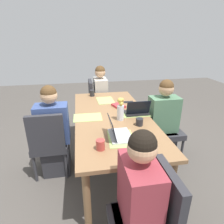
% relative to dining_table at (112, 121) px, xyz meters
% --- Properties ---
extents(ground_plane, '(10.00, 10.00, 0.00)m').
position_rel_dining_table_xyz_m(ground_plane, '(0.00, 0.00, -0.67)').
color(ground_plane, '#4C4742').
extents(dining_table, '(2.13, 0.96, 0.75)m').
position_rel_dining_table_xyz_m(dining_table, '(0.00, 0.00, 0.00)').
color(dining_table, olive).
rests_on(dining_table, ground_plane).
extents(chair_far_left_near, '(0.44, 0.44, 0.90)m').
position_rel_dining_table_xyz_m(chair_far_left_near, '(-0.10, 0.80, -0.17)').
color(chair_far_left_near, '#2D2D33').
rests_on(chair_far_left_near, ground_plane).
extents(person_far_left_near, '(0.36, 0.40, 1.19)m').
position_rel_dining_table_xyz_m(person_far_left_near, '(-0.03, 0.74, -0.15)').
color(person_far_left_near, '#2D2D33').
rests_on(person_far_left_near, ground_plane).
extents(chair_head_right_left_mid, '(0.44, 0.44, 0.90)m').
position_rel_dining_table_xyz_m(chair_head_right_left_mid, '(1.35, 0.05, -0.17)').
color(chair_head_right_left_mid, '#2D2D33').
rests_on(chair_head_right_left_mid, ground_plane).
extents(person_head_right_left_mid, '(0.40, 0.36, 1.19)m').
position_rel_dining_table_xyz_m(person_head_right_left_mid, '(1.29, -0.03, -0.15)').
color(person_head_right_left_mid, '#2D2D33').
rests_on(person_head_right_left_mid, ground_plane).
extents(chair_near_left_far, '(0.44, 0.44, 0.90)m').
position_rel_dining_table_xyz_m(chair_near_left_far, '(0.10, -0.82, -0.17)').
color(chair_near_left_far, '#2D2D33').
rests_on(chair_near_left_far, ground_plane).
extents(person_near_left_far, '(0.36, 0.40, 1.19)m').
position_rel_dining_table_xyz_m(person_near_left_far, '(0.02, -0.76, -0.15)').
color(person_near_left_far, '#2D2D33').
rests_on(person_near_left_far, ground_plane).
extents(chair_head_left_right_near, '(0.44, 0.44, 0.90)m').
position_rel_dining_table_xyz_m(chair_head_left_right_near, '(-1.38, -0.07, -0.17)').
color(chair_head_left_right_near, '#2D2D33').
rests_on(chair_head_left_right_near, ground_plane).
extents(person_head_left_right_near, '(0.40, 0.36, 1.19)m').
position_rel_dining_table_xyz_m(person_head_left_right_near, '(-1.32, 0.01, -0.15)').
color(person_head_left_right_near, '#2D2D33').
rests_on(person_head_left_right_near, ground_plane).
extents(flower_vase, '(0.09, 0.09, 0.29)m').
position_rel_dining_table_xyz_m(flower_vase, '(0.15, 0.08, 0.22)').
color(flower_vase, silver).
rests_on(flower_vase, dining_table).
extents(placemat_far_left_near, '(0.27, 0.37, 0.00)m').
position_rel_dining_table_xyz_m(placemat_far_left_near, '(-0.01, 0.32, 0.08)').
color(placemat_far_left_near, '#9EBC66').
rests_on(placemat_far_left_near, dining_table).
extents(placemat_head_right_left_mid, '(0.38, 0.29, 0.00)m').
position_rel_dining_table_xyz_m(placemat_head_right_left_mid, '(0.61, -0.01, 0.08)').
color(placemat_head_right_left_mid, '#9EBC66').
rests_on(placemat_head_right_left_mid, dining_table).
extents(placemat_near_left_far, '(0.27, 0.37, 0.00)m').
position_rel_dining_table_xyz_m(placemat_near_left_far, '(0.01, -0.32, 0.08)').
color(placemat_near_left_far, '#9EBC66').
rests_on(placemat_near_left_far, dining_table).
extents(placemat_head_left_right_near, '(0.37, 0.27, 0.00)m').
position_rel_dining_table_xyz_m(placemat_head_left_right_near, '(-0.62, 0.00, 0.08)').
color(placemat_head_left_right_near, '#9EBC66').
rests_on(placemat_head_left_right_near, dining_table).
extents(laptop_far_left_near, '(0.22, 0.32, 0.21)m').
position_rel_dining_table_xyz_m(laptop_far_left_near, '(0.01, 0.34, 0.12)').
color(laptop_far_left_near, black).
rests_on(laptop_far_left_near, dining_table).
extents(laptop_head_right_left_mid, '(0.32, 0.22, 0.21)m').
position_rel_dining_table_xyz_m(laptop_head_right_left_mid, '(0.57, -0.04, 0.12)').
color(laptop_head_right_left_mid, silver).
rests_on(laptop_head_right_left_mid, dining_table).
extents(coffee_mug_near_left, '(0.09, 0.09, 0.09)m').
position_rel_dining_table_xyz_m(coffee_mug_near_left, '(0.34, 0.27, 0.12)').
color(coffee_mug_near_left, '#232328').
rests_on(coffee_mug_near_left, dining_table).
extents(coffee_mug_near_right, '(0.08, 0.08, 0.11)m').
position_rel_dining_table_xyz_m(coffee_mug_near_right, '(-0.90, -0.19, 0.13)').
color(coffee_mug_near_right, '#232328').
rests_on(coffee_mug_near_right, dining_table).
extents(coffee_mug_centre_left, '(0.08, 0.08, 0.10)m').
position_rel_dining_table_xyz_m(coffee_mug_centre_left, '(0.76, -0.24, 0.12)').
color(coffee_mug_centre_left, '#AD3D38').
rests_on(coffee_mug_centre_left, dining_table).
extents(book_red_cover, '(0.24, 0.20, 0.03)m').
position_rel_dining_table_xyz_m(book_red_cover, '(-0.31, 0.15, 0.09)').
color(book_red_cover, '#B73338').
rests_on(book_red_cover, dining_table).
extents(phone_black, '(0.08, 0.15, 0.01)m').
position_rel_dining_table_xyz_m(phone_black, '(-0.47, 0.35, 0.08)').
color(phone_black, black).
rests_on(phone_black, dining_table).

